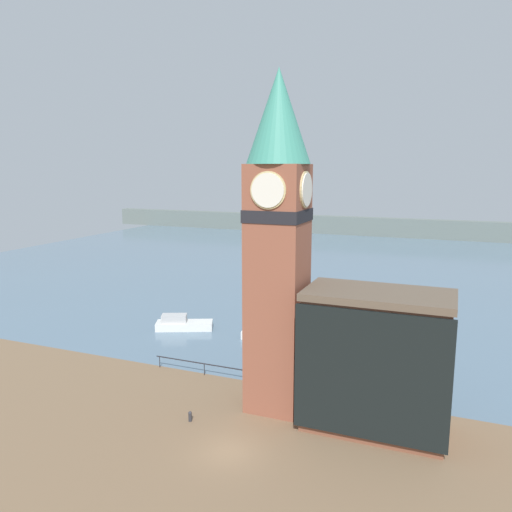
% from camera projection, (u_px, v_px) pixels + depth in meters
% --- Properties ---
extents(ground_plane, '(160.00, 160.00, 0.00)m').
position_uv_depth(ground_plane, '(229.00, 452.00, 32.65)').
color(ground_plane, brown).
extents(water, '(160.00, 120.00, 0.00)m').
position_uv_depth(water, '(382.00, 263.00, 97.13)').
color(water, slate).
rests_on(water, ground_plane).
extents(far_shoreline, '(180.00, 3.00, 5.00)m').
position_uv_depth(far_shoreline, '(404.00, 228.00, 133.22)').
color(far_shoreline, slate).
rests_on(far_shoreline, water).
extents(pier_railing, '(9.97, 0.08, 1.09)m').
position_uv_depth(pier_railing, '(204.00, 365.00, 44.64)').
color(pier_railing, '#232328').
rests_on(pier_railing, ground_plane).
extents(clock_tower, '(4.63, 4.63, 25.29)m').
position_uv_depth(clock_tower, '(278.00, 235.00, 36.65)').
color(clock_tower, brown).
rests_on(clock_tower, ground_plane).
extents(pier_building, '(10.14, 5.71, 10.02)m').
position_uv_depth(pier_building, '(376.00, 361.00, 34.85)').
color(pier_building, brown).
rests_on(pier_building, ground_plane).
extents(boat_near, '(4.34, 2.21, 1.63)m').
position_uv_depth(boat_near, '(259.00, 333.00, 54.23)').
color(boat_near, silver).
rests_on(boat_near, water).
extents(boat_far, '(6.75, 4.55, 1.74)m').
position_uv_depth(boat_far, '(182.00, 324.00, 57.40)').
color(boat_far, silver).
rests_on(boat_far, water).
extents(mooring_bollard_near, '(0.27, 0.27, 0.77)m').
position_uv_depth(mooring_bollard_near, '(190.00, 416.00, 36.55)').
color(mooring_bollard_near, '#2D2D33').
rests_on(mooring_bollard_near, ground_plane).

